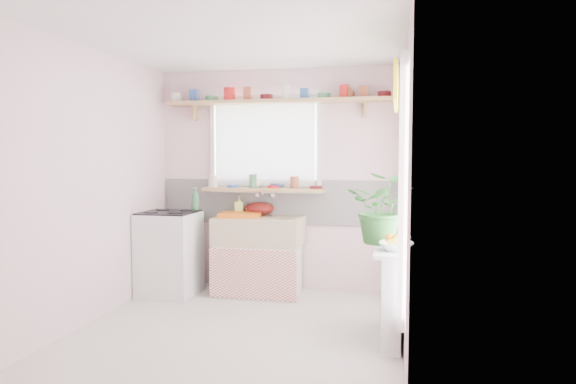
# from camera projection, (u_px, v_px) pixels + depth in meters

# --- Properties ---
(room) EXTENTS (3.20, 3.20, 3.20)m
(room) POSITION_uv_depth(u_px,v_px,m) (327.00, 171.00, 4.99)
(room) COLOR beige
(room) RESTS_ON ground
(sink_unit) EXTENTS (0.95, 0.65, 1.11)m
(sink_unit) POSITION_uv_depth(u_px,v_px,m) (259.00, 255.00, 5.65)
(sink_unit) COLOR white
(sink_unit) RESTS_ON ground
(cooker) EXTENTS (0.58, 0.58, 0.93)m
(cooker) POSITION_uv_depth(u_px,v_px,m) (170.00, 253.00, 5.61)
(cooker) COLOR white
(cooker) RESTS_ON ground
(radiator_ledge) EXTENTS (0.22, 0.95, 0.78)m
(radiator_ledge) POSITION_uv_depth(u_px,v_px,m) (392.00, 291.00, 4.28)
(radiator_ledge) COLOR white
(radiator_ledge) RESTS_ON ground
(windowsill) EXTENTS (1.40, 0.22, 0.04)m
(windowsill) POSITION_uv_depth(u_px,v_px,m) (263.00, 190.00, 5.78)
(windowsill) COLOR tan
(windowsill) RESTS_ON room
(pine_shelf) EXTENTS (2.52, 0.24, 0.04)m
(pine_shelf) POSITION_uv_depth(u_px,v_px,m) (276.00, 102.00, 5.67)
(pine_shelf) COLOR tan
(pine_shelf) RESTS_ON room
(shelf_crockery) EXTENTS (2.47, 0.11, 0.12)m
(shelf_crockery) POSITION_uv_depth(u_px,v_px,m) (272.00, 95.00, 5.67)
(shelf_crockery) COLOR silver
(shelf_crockery) RESTS_ON pine_shelf
(sill_crockery) EXTENTS (1.35, 0.11, 0.12)m
(sill_crockery) POSITION_uv_depth(u_px,v_px,m) (259.00, 183.00, 5.78)
(sill_crockery) COLOR silver
(sill_crockery) RESTS_ON windowsill
(dish_tray) EXTENTS (0.50, 0.40, 0.05)m
(dish_tray) POSITION_uv_depth(u_px,v_px,m) (240.00, 215.00, 5.65)
(dish_tray) COLOR orange
(dish_tray) RESTS_ON sink_unit
(colander) EXTENTS (0.39, 0.39, 0.15)m
(colander) POSITION_uv_depth(u_px,v_px,m) (260.00, 208.00, 5.82)
(colander) COLOR #601210
(colander) RESTS_ON sink_unit
(jade_plant) EXTENTS (0.63, 0.57, 0.61)m
(jade_plant) POSITION_uv_depth(u_px,v_px,m) (382.00, 208.00, 4.33)
(jade_plant) COLOR #2B6A2A
(jade_plant) RESTS_ON radiator_ledge
(fruit_bowl) EXTENTS (0.28, 0.28, 0.07)m
(fruit_bowl) POSITION_uv_depth(u_px,v_px,m) (396.00, 246.00, 4.03)
(fruit_bowl) COLOR silver
(fruit_bowl) RESTS_ON radiator_ledge
(herb_pot) EXTENTS (0.11, 0.09, 0.18)m
(herb_pot) POSITION_uv_depth(u_px,v_px,m) (382.00, 234.00, 4.31)
(herb_pot) COLOR #266129
(herb_pot) RESTS_ON radiator_ledge
(soap_bottle_sink) EXTENTS (0.11, 0.11, 0.21)m
(soap_bottle_sink) POSITION_uv_depth(u_px,v_px,m) (239.00, 205.00, 5.87)
(soap_bottle_sink) COLOR #E7FA6F
(soap_bottle_sink) RESTS_ON sink_unit
(sill_cup) EXTENTS (0.14, 0.14, 0.10)m
(sill_cup) POSITION_uv_depth(u_px,v_px,m) (256.00, 183.00, 5.85)
(sill_cup) COLOR silver
(sill_cup) RESTS_ON windowsill
(sill_bowl) EXTENTS (0.17, 0.17, 0.05)m
(sill_bowl) POSITION_uv_depth(u_px,v_px,m) (278.00, 185.00, 5.80)
(sill_bowl) COLOR #345DAB
(sill_bowl) RESTS_ON windowsill
(shelf_vase) EXTENTS (0.19, 0.19, 0.16)m
(shelf_vase) POSITION_uv_depth(u_px,v_px,m) (348.00, 91.00, 5.55)
(shelf_vase) COLOR #9D4F30
(shelf_vase) RESTS_ON pine_shelf
(cooker_bottle) EXTENTS (0.13, 0.13, 0.26)m
(cooker_bottle) POSITION_uv_depth(u_px,v_px,m) (195.00, 199.00, 5.73)
(cooker_bottle) COLOR #3C784A
(cooker_bottle) RESTS_ON cooker
(fruit) EXTENTS (0.20, 0.14, 0.10)m
(fruit) POSITION_uv_depth(u_px,v_px,m) (397.00, 239.00, 4.03)
(fruit) COLOR orange
(fruit) RESTS_ON fruit_bowl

